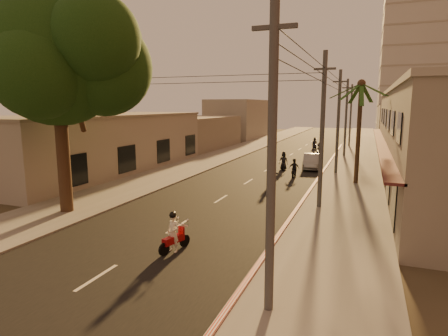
{
  "coord_description": "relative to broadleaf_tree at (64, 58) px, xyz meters",
  "views": [
    {
      "loc": [
        8.6,
        -13.93,
        6.0
      ],
      "look_at": [
        0.41,
        7.47,
        2.16
      ],
      "focal_mm": 30.0,
      "sensor_mm": 36.0,
      "label": 1
    }
  ],
  "objects": [
    {
      "name": "broadleaf_tree",
      "position": [
        0.0,
        0.0,
        0.0
      ],
      "size": [
        9.6,
        8.7,
        12.1
      ],
      "color": "black",
      "rests_on": "ground"
    },
    {
      "name": "palm_tree",
      "position": [
        14.61,
        13.86,
        -1.33
      ],
      "size": [
        5.0,
        5.0,
        8.2
      ],
      "color": "black",
      "rests_on": "ground"
    },
    {
      "name": "distant_tower",
      "position": [
        22.61,
        53.86,
        5.52
      ],
      "size": [
        12.1,
        12.1,
        28.0
      ],
      "color": "#B7B5B2",
      "rests_on": "ground"
    },
    {
      "name": "utility_poles",
      "position": [
        12.81,
        17.86,
        -1.94
      ],
      "size": [
        1.2,
        48.26,
        9.0
      ],
      "color": "#38383A",
      "rests_on": "ground"
    },
    {
      "name": "ground",
      "position": [
        6.61,
        -2.14,
        -8.48
      ],
      "size": [
        160.0,
        160.0,
        0.0
      ],
      "primitive_type": "plane",
      "color": "#383023",
      "rests_on": "ground"
    },
    {
      "name": "filler_right",
      "position": [
        20.61,
        42.86,
        -5.48
      ],
      "size": [
        8.0,
        14.0,
        6.0
      ],
      "primitive_type": "cube",
      "color": "gray",
      "rests_on": "ground"
    },
    {
      "name": "filler_left_far",
      "position": [
        -7.39,
        49.86,
        -4.98
      ],
      "size": [
        8.0,
        14.0,
        7.0
      ],
      "primitive_type": "cube",
      "color": "gray",
      "rests_on": "ground"
    },
    {
      "name": "left_building",
      "position": [
        -7.37,
        11.86,
        -5.88
      ],
      "size": [
        8.2,
        24.2,
        5.2
      ],
      "color": "gray",
      "rests_on": "ground"
    },
    {
      "name": "scooter_far_c",
      "position": [
        8.45,
        36.94,
        -7.74
      ],
      "size": [
        1.09,
        1.54,
        1.61
      ],
      "rotation": [
        0.0,
        0.0,
        0.4
      ],
      "color": "black",
      "rests_on": "ground"
    },
    {
      "name": "scooter_far_a",
      "position": [
        8.03,
        18.33,
        -7.69
      ],
      "size": [
        0.92,
        1.78,
        1.75
      ],
      "rotation": [
        0.0,
        0.0,
        0.1
      ],
      "color": "black",
      "rests_on": "ground"
    },
    {
      "name": "curb_stripe",
      "position": [
        11.71,
        12.86,
        -8.38
      ],
      "size": [
        0.2,
        60.0,
        0.2
      ],
      "primitive_type": "cube",
      "color": "red",
      "rests_on": "ground"
    },
    {
      "name": "shophouse_row",
      "position": [
        20.57,
        15.86,
        -4.83
      ],
      "size": [
        8.8,
        34.2,
        7.3
      ],
      "color": "gray",
      "rests_on": "ground"
    },
    {
      "name": "parked_car",
      "position": [
        10.41,
        19.88,
        -7.77
      ],
      "size": [
        2.42,
        4.63,
        1.42
      ],
      "primitive_type": "imported",
      "rotation": [
        0.0,
        0.0,
        0.11
      ],
      "color": "#909398",
      "rests_on": "ground"
    },
    {
      "name": "sidewalk_left",
      "position": [
        -0.89,
        17.86,
        -8.42
      ],
      "size": [
        5.0,
        140.0,
        0.12
      ],
      "primitive_type": "cube",
      "color": "slate",
      "rests_on": "ground"
    },
    {
      "name": "scooter_red",
      "position": [
        8.0,
        -3.04,
        -7.71
      ],
      "size": [
        0.88,
        1.71,
        1.72
      ],
      "rotation": [
        0.0,
        0.0,
        -0.28
      ],
      "color": "black",
      "rests_on": "ground"
    },
    {
      "name": "scooter_far_b",
      "position": [
        9.92,
        29.86,
        -7.75
      ],
      "size": [
        1.27,
        1.56,
        1.57
      ],
      "rotation": [
        0.0,
        0.0,
        -0.3
      ],
      "color": "black",
      "rests_on": "ground"
    },
    {
      "name": "scooter_mid_a",
      "position": [
        8.73,
        11.35,
        -7.68
      ],
      "size": [
        1.07,
        1.76,
        1.75
      ],
      "rotation": [
        0.0,
        0.0,
        0.22
      ],
      "color": "black",
      "rests_on": "ground"
    },
    {
      "name": "scooter_mid_b",
      "position": [
        9.64,
        14.98,
        -7.76
      ],
      "size": [
        0.89,
        1.63,
        1.6
      ],
      "rotation": [
        0.0,
        0.0,
        0.01
      ],
      "color": "black",
      "rests_on": "ground"
    },
    {
      "name": "filler_left_near",
      "position": [
        -7.39,
        31.86,
        -6.28
      ],
      "size": [
        8.0,
        14.0,
        4.4
      ],
      "primitive_type": "cube",
      "color": "gray",
      "rests_on": "ground"
    },
    {
      "name": "road",
      "position": [
        6.61,
        17.86,
        -8.47
      ],
      "size": [
        10.0,
        140.0,
        0.02
      ],
      "primitive_type": "cube",
      "color": "black",
      "rests_on": "ground"
    },
    {
      "name": "sidewalk_right",
      "position": [
        14.11,
        17.86,
        -8.42
      ],
      "size": [
        5.0,
        140.0,
        0.12
      ],
      "primitive_type": "cube",
      "color": "slate",
      "rests_on": "ground"
    }
  ]
}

